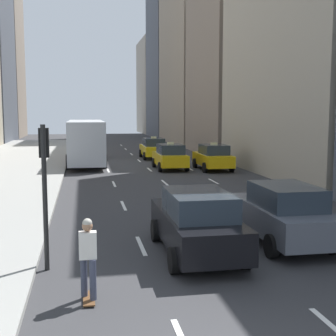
{
  "coord_description": "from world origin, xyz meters",
  "views": [
    {
      "loc": [
        -1.8,
        -5.24,
        3.89
      ],
      "look_at": [
        1.65,
        13.78,
        1.58
      ],
      "focal_mm": 50.0,
      "sensor_mm": 36.0,
      "label": 1
    }
  ],
  "objects": [
    {
      "name": "taxi_lead",
      "position": [
        4.0,
        25.92,
        0.88
      ],
      "size": [
        2.02,
        4.4,
        1.87
      ],
      "color": "yellow",
      "rests_on": "ground"
    },
    {
      "name": "sidewalk_left",
      "position": [
        -7.0,
        27.0,
        0.07
      ],
      "size": [
        8.0,
        66.0,
        0.15
      ],
      "primitive_type": "cube",
      "color": "gray",
      "rests_on": "ground"
    },
    {
      "name": "sedan_silver_behind",
      "position": [
        4.0,
        7.56,
        0.9
      ],
      "size": [
        2.02,
        4.53,
        1.78
      ],
      "color": "#565B66",
      "rests_on": "ground"
    },
    {
      "name": "sedan_black_near",
      "position": [
        1.2,
        6.9,
        0.91
      ],
      "size": [
        2.02,
        4.74,
        1.78
      ],
      "color": "black",
      "rests_on": "ground"
    },
    {
      "name": "lane_markings",
      "position": [
        2.6,
        23.0,
        0.01
      ],
      "size": [
        5.72,
        56.0,
        0.01
      ],
      "color": "white",
      "rests_on": "ground"
    },
    {
      "name": "skateboarder",
      "position": [
        -1.76,
        4.21,
        0.96
      ],
      "size": [
        0.36,
        0.8,
        1.75
      ],
      "color": "brown",
      "rests_on": "ground"
    },
    {
      "name": "taxi_third",
      "position": [
        4.0,
        33.58,
        0.88
      ],
      "size": [
        2.02,
        4.4,
        1.87
      ],
      "color": "yellow",
      "rests_on": "ground"
    },
    {
      "name": "city_bus",
      "position": [
        -1.61,
        30.68,
        1.79
      ],
      "size": [
        2.8,
        11.61,
        3.25
      ],
      "color": "#B7BCC1",
      "rests_on": "ground"
    },
    {
      "name": "taxi_second",
      "position": [
        6.8,
        25.08,
        0.88
      ],
      "size": [
        2.02,
        4.4,
        1.87
      ],
      "color": "yellow",
      "rests_on": "ground"
    },
    {
      "name": "building_row_right",
      "position": [
        12.0,
        48.03,
        11.19
      ],
      "size": [
        6.0,
        91.57,
        32.69
      ],
      "color": "#4C515B",
      "rests_on": "ground"
    },
    {
      "name": "traffic_light_pole",
      "position": [
        -2.75,
        6.41,
        2.41
      ],
      "size": [
        0.24,
        0.42,
        3.6
      ],
      "color": "black",
      "rests_on": "ground"
    }
  ]
}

